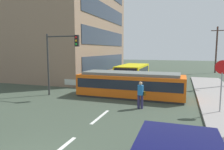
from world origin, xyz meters
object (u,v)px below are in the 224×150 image
at_px(stop_sign, 222,75).
at_px(utility_pole_far, 216,49).
at_px(pedestrian_crossing, 141,93).
at_px(city_bus, 133,73).
at_px(streetcar_tram, 130,84).
at_px(traffic_light_mast, 60,53).
at_px(parked_sedan_mid, 82,78).

height_order(stop_sign, utility_pole_far, utility_pole_far).
bearing_deg(pedestrian_crossing, city_bus, 105.91).
relative_size(streetcar_tram, traffic_light_mast, 1.67).
relative_size(stop_sign, utility_pole_far, 0.41).
distance_m(parked_sedan_mid, utility_pole_far, 22.25).
xyz_separation_m(streetcar_tram, parked_sedan_mid, (-6.09, 3.96, -0.36)).
bearing_deg(parked_sedan_mid, traffic_light_mast, -80.64).
relative_size(parked_sedan_mid, traffic_light_mast, 0.86).
bearing_deg(city_bus, streetcar_tram, -78.21).
height_order(streetcar_tram, traffic_light_mast, traffic_light_mast).
height_order(pedestrian_crossing, traffic_light_mast, traffic_light_mast).
distance_m(city_bus, traffic_light_mast, 9.25).
relative_size(city_bus, parked_sedan_mid, 1.44).
height_order(city_bus, utility_pole_far, utility_pole_far).
relative_size(streetcar_tram, city_bus, 1.33).
distance_m(traffic_light_mast, utility_pole_far, 25.82).
bearing_deg(utility_pole_far, traffic_light_mast, -122.30).
bearing_deg(pedestrian_crossing, parked_sedan_mid, 137.30).
height_order(pedestrian_crossing, stop_sign, stop_sign).
relative_size(streetcar_tram, stop_sign, 2.77).
relative_size(city_bus, stop_sign, 2.08).
height_order(traffic_light_mast, utility_pole_far, utility_pole_far).
xyz_separation_m(traffic_light_mast, utility_pole_far, (13.79, 21.82, 0.36)).
xyz_separation_m(stop_sign, traffic_light_mast, (-10.96, 1.08, 1.18)).
relative_size(streetcar_tram, utility_pole_far, 1.12).
height_order(parked_sedan_mid, stop_sign, stop_sign).
bearing_deg(pedestrian_crossing, traffic_light_mast, 167.40).
relative_size(streetcar_tram, parked_sedan_mid, 1.93).
bearing_deg(traffic_light_mast, utility_pole_far, 57.70).
xyz_separation_m(pedestrian_crossing, parked_sedan_mid, (-7.42, 6.85, -0.32)).
relative_size(city_bus, traffic_light_mast, 1.25).
bearing_deg(utility_pole_far, parked_sedan_mid, -131.78).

